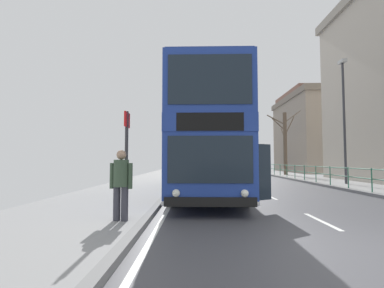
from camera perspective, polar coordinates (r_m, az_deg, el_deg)
ground at (r=5.31m, az=29.09°, el=-18.85°), size 15.80×140.00×0.20m
double_decker_bus_main at (r=12.49m, az=2.72°, el=0.69°), size 3.19×10.64×4.54m
background_bus_far_lane at (r=36.94m, az=10.06°, el=-3.12°), size 2.74×9.85×2.95m
pedestrian_railing_far_kerb at (r=18.58m, az=24.78°, el=-5.09°), size 0.05×28.20×1.03m
pedestrian_companion at (r=6.68m, az=-14.09°, el=-7.22°), size 0.55×0.39×1.59m
bus_stop_sign_near at (r=6.96m, az=-13.05°, el=-1.49°), size 0.08×0.44×2.54m
street_lamp_far_side at (r=19.19m, az=28.25°, el=5.88°), size 0.28×0.60×7.39m
bare_tree_far_00 at (r=29.03m, az=18.18°, el=0.57°), size 3.22×1.73×6.38m
background_building_00 at (r=40.98m, az=24.72°, el=1.85°), size 9.57×13.43×9.94m
background_building_02 at (r=54.10m, az=23.60°, el=2.50°), size 10.20×12.76×13.45m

